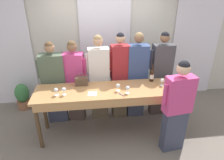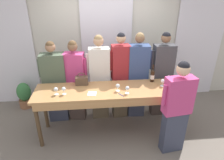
# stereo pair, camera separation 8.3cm
# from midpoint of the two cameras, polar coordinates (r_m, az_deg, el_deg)

# --- Properties ---
(ground_plane) EXTENTS (18.00, 18.00, 0.00)m
(ground_plane) POSITION_cam_midpoint_polar(r_m,az_deg,el_deg) (4.15, 0.69, -14.39)
(ground_plane) COLOR #70665B
(wall_back) EXTENTS (12.00, 0.06, 2.80)m
(wall_back) POSITION_cam_midpoint_polar(r_m,az_deg,el_deg) (4.78, -1.09, 10.35)
(wall_back) COLOR beige
(wall_back) RESTS_ON ground_plane
(curtain_panel_left) EXTENTS (1.16, 0.03, 2.69)m
(curtain_panel_left) POSITION_cam_midpoint_polar(r_m,az_deg,el_deg) (5.08, -27.22, 7.78)
(curtain_panel_left) COLOR white
(curtain_panel_left) RESTS_ON ground_plane
(curtain_panel_center) EXTENTS (1.16, 0.03, 2.69)m
(curtain_panel_center) POSITION_cam_midpoint_polar(r_m,az_deg,el_deg) (4.73, -1.02, 9.49)
(curtain_panel_center) COLOR white
(curtain_panel_center) RESTS_ON ground_plane
(curtain_panel_right) EXTENTS (1.16, 0.03, 2.69)m
(curtain_panel_right) POSITION_cam_midpoint_polar(r_m,az_deg,el_deg) (5.38, 23.73, 9.34)
(curtain_panel_right) COLOR white
(curtain_panel_right) RESTS_ON ground_plane
(tasting_bar) EXTENTS (2.79, 0.69, 0.96)m
(tasting_bar) POSITION_cam_midpoint_polar(r_m,az_deg,el_deg) (3.63, 0.81, -4.33)
(tasting_bar) COLOR #B27F4C
(tasting_bar) RESTS_ON ground_plane
(wine_bottle) EXTENTS (0.08, 0.08, 0.35)m
(wine_bottle) POSITION_cam_midpoint_polar(r_m,az_deg,el_deg) (3.91, 12.08, 1.28)
(wine_bottle) COLOR black
(wine_bottle) RESTS_ON tasting_bar
(handbag) EXTENTS (0.23, 0.12, 0.24)m
(handbag) POSITION_cam_midpoint_polar(r_m,az_deg,el_deg) (3.76, -8.02, -0.12)
(handbag) COLOR brown
(handbag) RESTS_ON tasting_bar
(wine_glass_front_left) EXTENTS (0.07, 0.07, 0.14)m
(wine_glass_front_left) POSITION_cam_midpoint_polar(r_m,az_deg,el_deg) (3.63, 20.78, -2.49)
(wine_glass_front_left) COLOR white
(wine_glass_front_left) RESTS_ON tasting_bar
(wine_glass_front_mid) EXTENTS (0.07, 0.07, 0.14)m
(wine_glass_front_mid) POSITION_cam_midpoint_polar(r_m,az_deg,el_deg) (3.61, 18.03, -2.26)
(wine_glass_front_mid) COLOR white
(wine_glass_front_mid) RESTS_ON tasting_bar
(wine_glass_front_right) EXTENTS (0.07, 0.07, 0.14)m
(wine_glass_front_right) POSITION_cam_midpoint_polar(r_m,az_deg,el_deg) (3.51, -15.09, -2.66)
(wine_glass_front_right) COLOR white
(wine_glass_front_right) RESTS_ON tasting_bar
(wine_glass_center_left) EXTENTS (0.07, 0.07, 0.14)m
(wine_glass_center_left) POSITION_cam_midpoint_polar(r_m,az_deg,el_deg) (3.44, 5.11, -2.44)
(wine_glass_center_left) COLOR white
(wine_glass_center_left) RESTS_ON tasting_bar
(wine_glass_center_mid) EXTENTS (0.07, 0.07, 0.14)m
(wine_glass_center_mid) POSITION_cam_midpoint_polar(r_m,az_deg,el_deg) (3.98, 16.47, 0.69)
(wine_glass_center_mid) COLOR white
(wine_glass_center_mid) RESTS_ON tasting_bar
(wine_glass_center_right) EXTENTS (0.07, 0.07, 0.14)m
(wine_glass_center_right) POSITION_cam_midpoint_polar(r_m,az_deg,el_deg) (3.80, 14.88, -0.36)
(wine_glass_center_right) COLOR white
(wine_glass_center_right) RESTS_ON tasting_bar
(wine_glass_back_left) EXTENTS (0.07, 0.07, 0.14)m
(wine_glass_back_left) POSITION_cam_midpoint_polar(r_m,az_deg,el_deg) (3.49, -12.96, -2.60)
(wine_glass_back_left) COLOR white
(wine_glass_back_left) RESTS_ON tasting_bar
(wine_glass_back_mid) EXTENTS (0.07, 0.07, 0.14)m
(wine_glass_back_mid) POSITION_cam_midpoint_polar(r_m,az_deg,el_deg) (3.50, 2.34, -1.76)
(wine_glass_back_mid) COLOR white
(wine_glass_back_mid) RESTS_ON tasting_bar
(napkin) EXTENTS (0.17, 0.17, 0.00)m
(napkin) POSITION_cam_midpoint_polar(r_m,az_deg,el_deg) (3.47, -5.03, -3.88)
(napkin) COLOR white
(napkin) RESTS_ON tasting_bar
(pen) EXTENTS (0.08, 0.12, 0.01)m
(pen) POSITION_cam_midpoint_polar(r_m,az_deg,el_deg) (3.42, 3.27, -4.25)
(pen) COLOR #193399
(pen) RESTS_ON tasting_bar
(guest_olive_jacket) EXTENTS (0.57, 0.29, 1.73)m
(guest_olive_jacket) POSITION_cam_midpoint_polar(r_m,az_deg,el_deg) (4.18, -15.37, -0.85)
(guest_olive_jacket) COLOR #383D51
(guest_olive_jacket) RESTS_ON ground_plane
(guest_pink_top) EXTENTS (0.50, 0.30, 1.73)m
(guest_pink_top) POSITION_cam_midpoint_polar(r_m,az_deg,el_deg) (4.12, -9.79, -0.37)
(guest_pink_top) COLOR #473833
(guest_pink_top) RESTS_ON ground_plane
(guest_cream_sweater) EXTENTS (0.52, 0.24, 1.82)m
(guest_cream_sweater) POSITION_cam_midpoint_polar(r_m,az_deg,el_deg) (4.08, -2.98, 0.63)
(guest_cream_sweater) COLOR brown
(guest_cream_sweater) RESTS_ON ground_plane
(guest_striped_shirt) EXTENTS (0.47, 0.27, 1.85)m
(guest_striped_shirt) POSITION_cam_midpoint_polar(r_m,az_deg,el_deg) (4.11, 2.98, 1.05)
(guest_striped_shirt) COLOR brown
(guest_striped_shirt) RESTS_ON ground_plane
(guest_navy_coat) EXTENTS (0.52, 0.28, 1.85)m
(guest_navy_coat) POSITION_cam_midpoint_polar(r_m,az_deg,el_deg) (4.19, 7.89, 1.04)
(guest_navy_coat) COLOR #383D51
(guest_navy_coat) RESTS_ON ground_plane
(guest_beige_cap) EXTENTS (0.53, 0.24, 1.85)m
(guest_beige_cap) POSITION_cam_midpoint_polar(r_m,az_deg,el_deg) (4.33, 14.54, 1.36)
(guest_beige_cap) COLOR #473833
(guest_beige_cap) RESTS_ON ground_plane
(host_pouring) EXTENTS (0.57, 0.27, 1.67)m
(host_pouring) POSITION_cam_midpoint_polar(r_m,az_deg,el_deg) (3.43, 18.66, -7.71)
(host_pouring) COLOR #383D51
(host_pouring) RESTS_ON ground_plane
(potted_plant) EXTENTS (0.31, 0.31, 0.62)m
(potted_plant) POSITION_cam_midpoint_polar(r_m,az_deg,el_deg) (5.12, -23.31, -3.96)
(potted_plant) COLOR #935B3D
(potted_plant) RESTS_ON ground_plane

